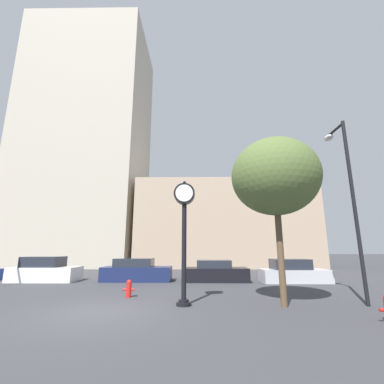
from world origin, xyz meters
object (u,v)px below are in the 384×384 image
Objects in this scene: car_navy at (137,271)px; fire_hydrant_far at (129,288)px; bare_tree at (275,177)px; street_clock at (184,220)px; car_white at (45,271)px; street_lamp_right at (346,181)px; car_black at (216,272)px; car_silver at (293,272)px.

car_navy is 5.73m from fire_hydrant_far.
bare_tree is at bearing -46.80° from car_navy.
fire_hydrant_far is at bearing 146.37° from street_clock.
car_white is at bearing 142.57° from street_clock.
car_white is at bearing 157.08° from street_lamp_right.
car_silver reaches higher than car_black.
bare_tree is (12.76, -7.19, 4.13)m from car_white.
street_clock is at bearing -103.03° from car_black.
street_lamp_right is at bearing -34.59° from car_navy.
bare_tree is at bearing -2.53° from street_clock.
street_lamp_right reaches higher than car_white.
car_silver is 7.69m from street_lamp_right.
street_lamp_right is at bearing 2.97° from street_clock.
car_silver is at bearing 46.36° from street_clock.
street_clock is 6.83m from street_lamp_right.
car_black is (5.12, -0.08, -0.04)m from car_navy.
car_navy reaches higher than fire_hydrant_far.
street_lamp_right reaches higher than street_clock.
car_navy is at bearing 145.35° from street_lamp_right.
car_white reaches higher than car_black.
street_clock is 3.95m from bare_tree.
street_lamp_right is at bearing -53.75° from car_black.
car_black reaches higher than fire_hydrant_far.
car_white is at bearing 179.10° from car_silver.
street_lamp_right is (9.05, -1.27, 4.36)m from fire_hydrant_far.
car_black is 0.54× the size of street_lamp_right.
car_black is at bearing 53.10° from fire_hydrant_far.
street_clock is 1.19× the size of car_black.
car_white reaches higher than fire_hydrant_far.
street_lamp_right is at bearing -7.97° from fire_hydrant_far.
street_clock is 1.15× the size of car_silver.
street_clock reaches higher than car_black.
bare_tree is at bearing -75.30° from car_black.
car_black is at bearing 0.22° from car_white.
street_clock is 1.07× the size of car_navy.
car_silver is 8.65m from bare_tree.
car_navy reaches higher than car_silver.
street_lamp_right is (15.81, -6.69, 4.08)m from car_white.
street_clock is 8.38m from car_navy.
car_navy is at bearing 179.80° from car_black.
street_clock is 0.64× the size of street_lamp_right.
car_silver is 0.56× the size of street_lamp_right.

